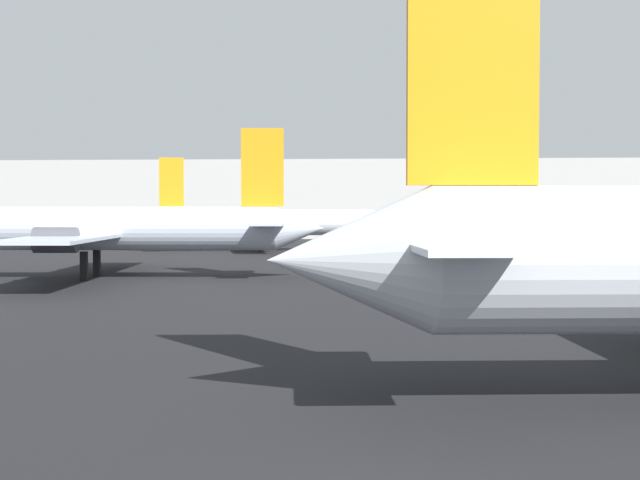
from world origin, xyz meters
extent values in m
cone|color=silver|center=(-0.64, 8.77, 3.44)|extent=(4.29, 3.98, 3.53)
cube|color=silver|center=(1.77, 9.07, 3.80)|extent=(3.30, 8.34, 0.15)
cube|color=orange|center=(2.24, 9.13, 8.31)|extent=(3.10, 0.67, 6.20)
cylinder|color=#B2BCCC|center=(-20.61, 45.63, 3.20)|extent=(26.45, 4.97, 2.80)
cone|color=#B2BCCC|center=(-5.97, 46.85, 3.20)|extent=(3.30, 3.04, 2.80)
cube|color=#B2BCCC|center=(-19.30, 45.73, 2.78)|extent=(6.68, 26.93, 0.20)
cube|color=#B2BCCC|center=(-7.92, 46.68, 3.48)|extent=(2.60, 7.22, 0.13)
cube|color=orange|center=(-8.34, 46.65, 7.08)|extent=(2.71, 0.48, 4.96)
cylinder|color=#4C4C54|center=(-19.67, 40.62, 2.64)|extent=(2.65, 1.72, 1.52)
cylinder|color=#4C4C54|center=(-20.51, 50.71, 2.64)|extent=(2.65, 1.72, 1.52)
cube|color=black|center=(-19.16, 44.05, 0.90)|extent=(0.46, 0.46, 1.81)
cube|color=black|center=(-19.44, 47.41, 0.90)|extent=(0.46, 0.46, 1.81)
cylinder|color=silver|center=(-12.91, 82.25, 2.88)|extent=(21.21, 7.46, 2.64)
cone|color=silver|center=(-1.19, 85.03, 2.88)|extent=(3.44, 3.24, 2.64)
cone|color=silver|center=(-24.62, 79.47, 2.88)|extent=(3.44, 3.24, 2.64)
cube|color=silver|center=(-13.94, 82.01, 2.49)|extent=(6.95, 17.31, 0.18)
cube|color=silver|center=(-22.84, 79.89, 3.15)|extent=(3.24, 6.62, 0.12)
cube|color=orange|center=(-22.47, 79.98, 6.78)|extent=(2.41, 0.78, 5.15)
cylinder|color=#4C4C54|center=(-14.07, 85.31, 2.36)|extent=(2.53, 1.85, 1.37)
cylinder|color=#4C4C54|center=(-12.57, 79.00, 2.36)|extent=(2.53, 1.85, 1.37)
cube|color=black|center=(-6.31, 83.82, 0.78)|extent=(0.46, 0.46, 1.56)
cube|color=black|center=(-14.29, 83.48, 0.78)|extent=(0.46, 0.46, 1.56)
cube|color=black|center=(-13.59, 80.53, 0.78)|extent=(0.46, 0.46, 1.56)
cube|color=#B7B7B2|center=(-7.83, 126.88, 5.41)|extent=(97.28, 23.94, 10.81)
camera|label=1|loc=(0.66, -13.68, 4.77)|focal=53.72mm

